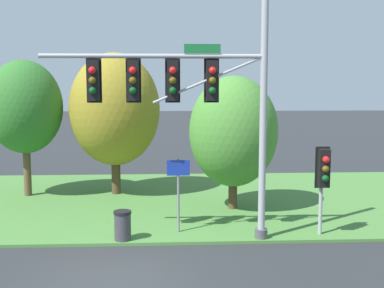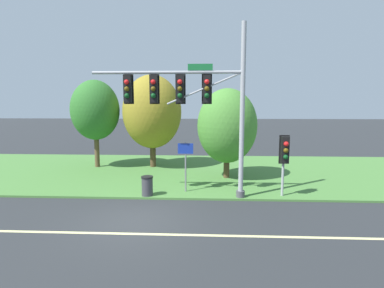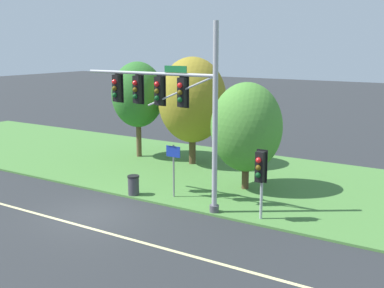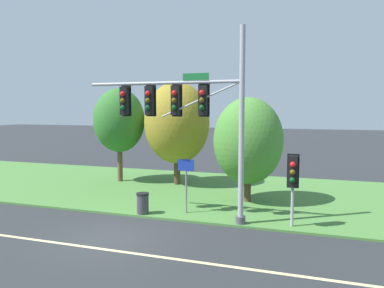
# 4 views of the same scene
# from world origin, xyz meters

# --- Properties ---
(ground_plane) EXTENTS (160.00, 160.00, 0.00)m
(ground_plane) POSITION_xyz_m (0.00, 0.00, 0.00)
(ground_plane) COLOR #282B2D
(lane_stripe) EXTENTS (36.00, 0.16, 0.01)m
(lane_stripe) POSITION_xyz_m (0.00, -1.20, 0.00)
(lane_stripe) COLOR beige
(lane_stripe) RESTS_ON ground
(grass_verge) EXTENTS (48.00, 11.50, 0.10)m
(grass_verge) POSITION_xyz_m (0.00, 8.25, 0.05)
(grass_verge) COLOR #477A38
(grass_verge) RESTS_ON ground
(traffic_signal_mast) EXTENTS (6.96, 0.49, 7.85)m
(traffic_signal_mast) POSITION_xyz_m (2.16, 2.77, 4.66)
(traffic_signal_mast) COLOR #9EA0A5
(traffic_signal_mast) RESTS_ON grass_verge
(pedestrian_signal_near_kerb) EXTENTS (0.46, 0.55, 2.89)m
(pedestrian_signal_near_kerb) POSITION_xyz_m (6.37, 2.92, 2.16)
(pedestrian_signal_near_kerb) COLOR #9EA0A5
(pedestrian_signal_near_kerb) RESTS_ON grass_verge
(route_sign_post) EXTENTS (0.75, 0.08, 2.45)m
(route_sign_post) POSITION_xyz_m (1.77, 3.56, 1.72)
(route_sign_post) COLOR slate
(route_sign_post) RESTS_ON grass_verge
(tree_nearest_road) EXTENTS (3.22, 3.22, 5.91)m
(tree_nearest_road) POSITION_xyz_m (-4.74, 9.19, 3.98)
(tree_nearest_road) COLOR brown
(tree_nearest_road) RESTS_ON grass_verge
(tree_left_of_mast) EXTENTS (3.96, 3.96, 6.25)m
(tree_left_of_mast) POSITION_xyz_m (-0.90, 9.40, 3.86)
(tree_left_of_mast) COLOR #4C3823
(tree_left_of_mast) RESTS_ON grass_verge
(tree_behind_signpost) EXTENTS (3.44, 3.44, 5.20)m
(tree_behind_signpost) POSITION_xyz_m (3.97, 6.54, 3.14)
(tree_behind_signpost) COLOR #4C3823
(tree_behind_signpost) RESTS_ON grass_verge
(trash_bin) EXTENTS (0.56, 0.56, 0.93)m
(trash_bin) POSITION_xyz_m (-0.00, 2.81, 0.57)
(trash_bin) COLOR #38383D
(trash_bin) RESTS_ON grass_verge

